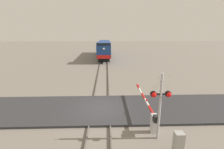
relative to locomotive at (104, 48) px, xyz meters
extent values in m
plane|color=slate|center=(0.00, -26.29, -2.08)|extent=(160.00, 160.00, 0.00)
cube|color=#59544C|center=(-0.72, -26.29, -2.00)|extent=(0.08, 80.00, 0.15)
cube|color=#59544C|center=(0.72, -26.29, -2.00)|extent=(0.08, 80.00, 0.15)
cube|color=#2D2D30|center=(0.00, -26.29, -1.99)|extent=(36.00, 5.11, 0.17)
cube|color=black|center=(0.00, -4.38, -1.55)|extent=(2.30, 3.20, 1.05)
cube|color=black|center=(0.00, 4.77, -1.55)|extent=(2.30, 3.20, 1.05)
cube|color=navy|center=(0.00, 0.20, 0.17)|extent=(2.71, 16.64, 2.40)
cube|color=navy|center=(0.00, -6.88, 1.62)|extent=(2.65, 2.48, 0.49)
cube|color=black|center=(0.00, -8.15, 1.62)|extent=(2.30, 0.06, 0.39)
cube|color=red|center=(0.00, -8.16, -0.68)|extent=(2.57, 0.08, 0.64)
sphere|color=#F2EACC|center=(0.00, -8.17, 0.83)|extent=(0.36, 0.36, 0.36)
cylinder|color=#ADADB2|center=(3.52, -30.07, -0.06)|extent=(0.14, 0.14, 4.04)
cube|color=white|center=(3.52, -30.07, 1.52)|extent=(0.95, 0.04, 0.95)
cube|color=white|center=(3.52, -30.07, 1.52)|extent=(0.95, 0.04, 0.95)
cube|color=black|center=(3.52, -30.07, 0.77)|extent=(1.04, 0.08, 0.08)
sphere|color=red|center=(3.10, -30.17, 0.77)|extent=(0.28, 0.28, 0.28)
sphere|color=red|center=(3.94, -30.17, 0.77)|extent=(0.28, 0.28, 0.28)
cylinder|color=black|center=(3.10, -30.05, 0.77)|extent=(0.34, 0.14, 0.34)
cylinder|color=black|center=(3.94, -30.05, 0.77)|extent=(0.34, 0.14, 0.34)
cube|color=silver|center=(3.44, -29.45, -1.45)|extent=(0.36, 0.36, 1.24)
cube|color=black|center=(3.44, -29.80, -0.93)|extent=(0.28, 0.36, 0.40)
cube|color=red|center=(3.44, -28.66, -0.93)|extent=(0.10, 1.18, 0.14)
cube|color=white|center=(3.44, -27.48, -0.93)|extent=(0.10, 1.18, 0.14)
cube|color=red|center=(3.44, -26.30, -0.93)|extent=(0.10, 1.18, 0.14)
cube|color=white|center=(3.44, -25.12, -0.93)|extent=(0.10, 1.18, 0.14)
cube|color=red|center=(3.44, -23.94, -0.93)|extent=(0.10, 1.18, 0.14)
sphere|color=red|center=(3.44, -27.39, -0.79)|extent=(0.14, 0.14, 0.14)
sphere|color=red|center=(3.44, -24.03, -0.79)|extent=(0.14, 0.14, 0.14)
cube|color=#999993|center=(4.19, -31.38, -1.45)|extent=(0.47, 0.43, 1.26)
camera|label=1|loc=(0.50, -38.64, 4.26)|focal=26.70mm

